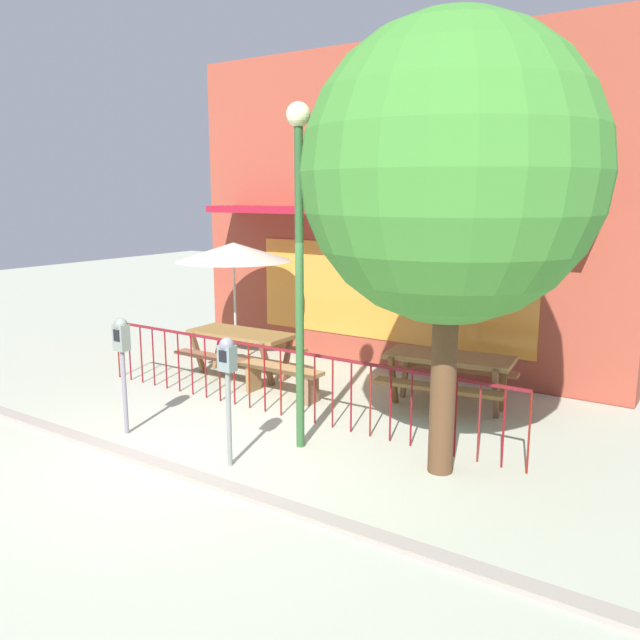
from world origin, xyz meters
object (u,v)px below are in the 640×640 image
at_px(patio_umbrella, 234,252).
at_px(street_tree, 451,174).
at_px(picnic_table_right, 449,366).
at_px(parking_meter_far, 227,368).
at_px(picnic_table_left, 241,341).
at_px(patio_bench, 281,375).
at_px(parking_meter_near, 122,345).
at_px(street_lamp, 299,230).

xyz_separation_m(patio_umbrella, street_tree, (5.00, -2.28, 1.23)).
height_order(picnic_table_right, parking_meter_far, parking_meter_far).
bearing_deg(parking_meter_far, street_tree, 30.14).
relative_size(picnic_table_left, picnic_table_right, 0.94).
relative_size(picnic_table_left, parking_meter_far, 1.23).
xyz_separation_m(picnic_table_left, parking_meter_far, (2.28, -2.87, 0.55)).
distance_m(patio_bench, parking_meter_near, 2.59).
relative_size(picnic_table_left, parking_meter_near, 1.21).
bearing_deg(parking_meter_far, patio_bench, 113.92).
bearing_deg(patio_umbrella, parking_meter_near, -71.61).
bearing_deg(picnic_table_right, patio_umbrella, 177.95).
relative_size(street_tree, street_lamp, 1.19).
bearing_deg(street_tree, picnic_table_right, 110.92).
distance_m(patio_bench, street_tree, 4.40).
bearing_deg(picnic_table_right, street_tree, -69.08).
xyz_separation_m(patio_umbrella, parking_meter_near, (1.15, -3.46, -0.85)).
distance_m(picnic_table_right, patio_umbrella, 4.42).
bearing_deg(parking_meter_near, street_tree, 17.13).
bearing_deg(patio_umbrella, street_tree, -24.50).
distance_m(picnic_table_right, patio_bench, 2.50).
relative_size(parking_meter_near, street_lamp, 0.38).
xyz_separation_m(patio_bench, street_tree, (3.10, -1.15, 2.91)).
xyz_separation_m(picnic_table_right, patio_umbrella, (-4.19, 0.15, 1.42)).
distance_m(picnic_table_right, parking_meter_near, 4.53).
xyz_separation_m(street_tree, street_lamp, (-1.72, -0.28, -0.62)).
bearing_deg(parking_meter_near, street_lamp, 23.10).
xyz_separation_m(patio_umbrella, patio_bench, (1.90, -1.13, -1.68)).
relative_size(patio_bench, street_lamp, 0.35).
relative_size(patio_umbrella, street_lamp, 0.54).
bearing_deg(picnic_table_left, parking_meter_near, -80.14).
height_order(patio_umbrella, patio_bench, patio_umbrella).
bearing_deg(parking_meter_near, patio_umbrella, 108.39).
bearing_deg(parking_meter_far, street_lamp, 69.85).
bearing_deg(patio_bench, patio_umbrella, 149.27).
bearing_deg(street_lamp, picnic_table_right, 69.28).
bearing_deg(patio_bench, parking_meter_near, -107.73).
distance_m(picnic_table_left, parking_meter_far, 3.71).
bearing_deg(picnic_table_right, patio_bench, -156.84).
relative_size(patio_bench, parking_meter_far, 0.94).
distance_m(patio_umbrella, patio_bench, 2.77).
distance_m(picnic_table_left, patio_bench, 1.38).
distance_m(parking_meter_near, street_lamp, 2.73).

